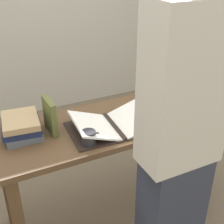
# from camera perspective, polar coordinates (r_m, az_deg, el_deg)

# --- Properties ---
(ground_plane) EXTENTS (12.00, 12.00, 0.00)m
(ground_plane) POSITION_cam_1_polar(r_m,az_deg,el_deg) (2.40, -0.03, -17.66)
(ground_plane) COLOR #70604C
(reading_desk) EXTENTS (1.42, 0.55, 0.76)m
(reading_desk) POSITION_cam_1_polar(r_m,az_deg,el_deg) (1.99, -0.04, -4.68)
(reading_desk) COLOR brown
(reading_desk) RESTS_ON ground_plane
(open_book) EXTENTS (0.55, 0.36, 0.09)m
(open_book) POSITION_cam_1_polar(r_m,az_deg,el_deg) (1.84, 0.40, -2.18)
(open_book) COLOR black
(open_book) RESTS_ON reading_desk
(book_stack_tall) EXTENTS (0.24, 0.27, 0.11)m
(book_stack_tall) POSITION_cam_1_polar(r_m,az_deg,el_deg) (1.82, -16.27, -2.58)
(book_stack_tall) COLOR slate
(book_stack_tall) RESTS_ON reading_desk
(book_standing_upright) EXTENTS (0.04, 0.17, 0.20)m
(book_standing_upright) POSITION_cam_1_polar(r_m,az_deg,el_deg) (1.80, -11.28, -0.71)
(book_standing_upright) COLOR brown
(book_standing_upright) RESTS_ON reading_desk
(reading_lamp) EXTENTS (0.14, 0.14, 0.44)m
(reading_lamp) POSITION_cam_1_polar(r_m,az_deg,el_deg) (2.17, 10.11, 10.82)
(reading_lamp) COLOR #2D2D33
(reading_lamp) RESTS_ON reading_desk
(coffee_mug) EXTENTS (0.11, 0.08, 0.08)m
(coffee_mug) POSITION_cam_1_polar(r_m,az_deg,el_deg) (1.68, -4.24, -4.75)
(coffee_mug) COLOR #28282D
(coffee_mug) RESTS_ON reading_desk
(person_reader) EXTENTS (0.36, 0.22, 1.76)m
(person_reader) POSITION_cam_1_polar(r_m,az_deg,el_deg) (1.48, 11.86, -7.27)
(person_reader) COLOR #2D3342
(person_reader) RESTS_ON ground_plane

